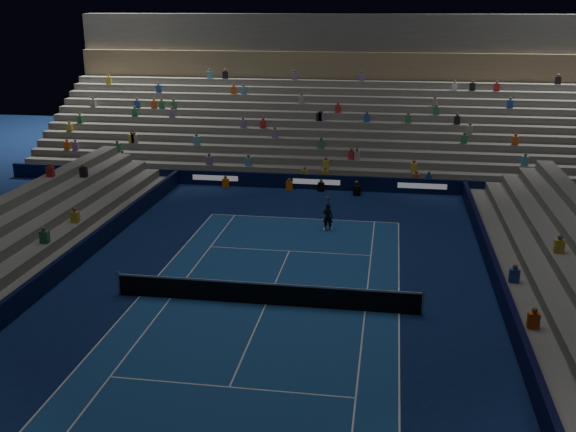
{
  "coord_description": "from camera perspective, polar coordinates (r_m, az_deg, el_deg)",
  "views": [
    {
      "loc": [
        4.85,
        -25.03,
        11.93
      ],
      "look_at": [
        0.0,
        6.0,
        2.0
      ],
      "focal_mm": 41.82,
      "sensor_mm": 36.0,
      "label": 1
    }
  ],
  "objects": [
    {
      "name": "ground",
      "position": [
        28.15,
        -1.9,
        -7.54
      ],
      "size": [
        90.0,
        90.0,
        0.0
      ],
      "primitive_type": "plane",
      "color": "#0C1C48",
      "rests_on": "ground"
    },
    {
      "name": "court_surface",
      "position": [
        28.15,
        -1.9,
        -7.53
      ],
      "size": [
        10.97,
        23.77,
        0.01
      ],
      "primitive_type": "cube",
      "color": "navy",
      "rests_on": "ground"
    },
    {
      "name": "sponsor_barrier_far",
      "position": [
        45.27,
        2.45,
        2.9
      ],
      "size": [
        44.0,
        0.25,
        1.0
      ],
      "primitive_type": "cube",
      "color": "black",
      "rests_on": "ground"
    },
    {
      "name": "sponsor_barrier_east",
      "position": [
        27.95,
        18.21,
        -7.54
      ],
      "size": [
        0.25,
        37.0,
        1.0
      ],
      "primitive_type": "cube",
      "color": "black",
      "rests_on": "ground"
    },
    {
      "name": "sponsor_barrier_west",
      "position": [
        31.13,
        -19.81,
        -5.1
      ],
      "size": [
        0.25,
        37.0,
        1.0
      ],
      "primitive_type": "cube",
      "color": "black",
      "rests_on": "ground"
    },
    {
      "name": "grandstand_main",
      "position": [
        53.84,
        3.64,
        8.37
      ],
      "size": [
        44.0,
        15.2,
        11.2
      ],
      "color": "#61615D",
      "rests_on": "ground"
    },
    {
      "name": "tennis_net",
      "position": [
        27.94,
        -1.91,
        -6.6
      ],
      "size": [
        12.9,
        0.1,
        1.1
      ],
      "color": "#B2B2B7",
      "rests_on": "ground"
    },
    {
      "name": "tennis_player",
      "position": [
        36.91,
        3.41,
        -0.09
      ],
      "size": [
        0.61,
        0.44,
        1.54
      ],
      "primitive_type": "imported",
      "rotation": [
        0.0,
        0.0,
        3.0
      ],
      "color": "black",
      "rests_on": "ground"
    },
    {
      "name": "broadcast_camera",
      "position": [
        44.13,
        5.88,
        2.19
      ],
      "size": [
        0.47,
        0.92,
        0.61
      ],
      "color": "black",
      "rests_on": "ground"
    }
  ]
}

